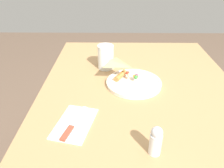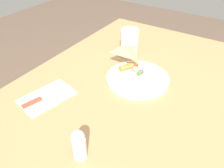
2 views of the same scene
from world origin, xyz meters
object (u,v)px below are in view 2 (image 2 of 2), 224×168
at_px(plate_pizza, 137,77).
at_px(napkin_folded, 47,97).
at_px(dining_table, 141,101).
at_px(salt_shaker, 79,145).
at_px(milk_glass, 129,43).
at_px(butter_knife, 45,97).

height_order(plate_pizza, napkin_folded, plate_pizza).
distance_m(plate_pizza, napkin_folded, 0.36).
relative_size(plate_pizza, napkin_folded, 1.20).
height_order(dining_table, napkin_folded, napkin_folded).
bearing_deg(salt_shaker, plate_pizza, 5.02).
distance_m(milk_glass, butter_knife, 0.46).
bearing_deg(dining_table, milk_glass, 42.82).
relative_size(dining_table, butter_knife, 5.89).
height_order(napkin_folded, butter_knife, butter_knife).
relative_size(milk_glass, napkin_folded, 0.60).
distance_m(plate_pizza, butter_knife, 0.37).
height_order(dining_table, milk_glass, milk_glass).
relative_size(dining_table, plate_pizza, 4.39).
bearing_deg(plate_pizza, dining_table, -106.23).
height_order(milk_glass, napkin_folded, milk_glass).
height_order(butter_knife, salt_shaker, salt_shaker).
relative_size(butter_knife, salt_shaker, 1.88).
height_order(plate_pizza, milk_glass, milk_glass).
xyz_separation_m(milk_glass, butter_knife, (-0.45, 0.10, -0.05)).
distance_m(butter_knife, salt_shaker, 0.29).
distance_m(milk_glass, napkin_folded, 0.46).
height_order(plate_pizza, butter_knife, plate_pizza).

